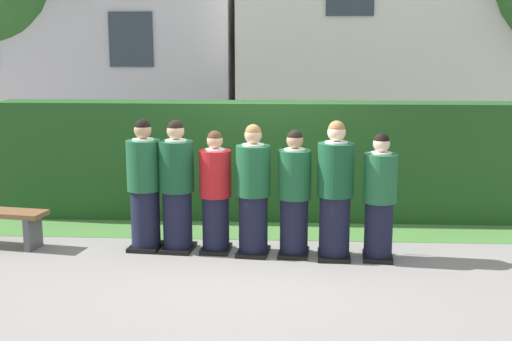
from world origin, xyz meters
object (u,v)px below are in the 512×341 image
at_px(student_in_red_blazer, 215,195).
at_px(student_front_row_5, 335,194).
at_px(student_front_row_4, 294,196).
at_px(student_front_row_6, 379,200).
at_px(student_front_row_1, 177,189).
at_px(student_front_row_0, 145,188).
at_px(student_front_row_3, 253,193).

height_order(student_in_red_blazer, student_front_row_5, student_front_row_5).
relative_size(student_front_row_4, student_front_row_5, 0.93).
bearing_deg(student_front_row_6, student_front_row_5, 178.73).
distance_m(student_front_row_1, student_in_red_blazer, 0.49).
distance_m(student_front_row_4, student_front_row_5, 0.50).
relative_size(student_front_row_0, student_front_row_5, 0.99).
height_order(student_front_row_1, student_front_row_6, student_front_row_1).
distance_m(student_in_red_blazer, student_front_row_3, 0.49).
xyz_separation_m(student_front_row_1, student_front_row_5, (1.95, -0.20, 0.01)).
xyz_separation_m(student_front_row_3, student_front_row_6, (1.52, -0.11, -0.04)).
bearing_deg(student_front_row_4, student_front_row_5, -9.19).
xyz_separation_m(student_front_row_0, student_front_row_3, (1.38, -0.15, -0.02)).
relative_size(student_in_red_blazer, student_front_row_4, 0.98).
bearing_deg(student_in_red_blazer, student_front_row_0, 176.37).
distance_m(student_in_red_blazer, student_front_row_4, 0.98).
xyz_separation_m(student_in_red_blazer, student_front_row_6, (1.99, -0.20, 0.00)).
height_order(student_front_row_0, student_in_red_blazer, student_front_row_0).
bearing_deg(student_front_row_5, student_front_row_4, 170.81).
bearing_deg(student_front_row_3, student_front_row_5, -5.41).
bearing_deg(student_front_row_0, student_front_row_5, -5.95).
xyz_separation_m(student_in_red_blazer, student_front_row_4, (0.98, -0.11, 0.02)).
xyz_separation_m(student_front_row_5, student_front_row_6, (0.53, -0.01, -0.07)).
bearing_deg(student_front_row_5, student_front_row_0, 174.05).
height_order(student_in_red_blazer, student_front_row_4, student_front_row_4).
bearing_deg(student_front_row_3, student_front_row_1, 173.41).
bearing_deg(student_in_red_blazer, student_front_row_4, -6.44).
relative_size(student_front_row_0, student_front_row_3, 1.02).
height_order(student_front_row_0, student_front_row_6, student_front_row_0).
relative_size(student_front_row_1, student_front_row_3, 1.02).
xyz_separation_m(student_front_row_4, student_front_row_6, (1.02, -0.09, -0.01)).
bearing_deg(student_front_row_1, student_front_row_0, 174.26).
bearing_deg(student_front_row_4, student_front_row_0, 174.91).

